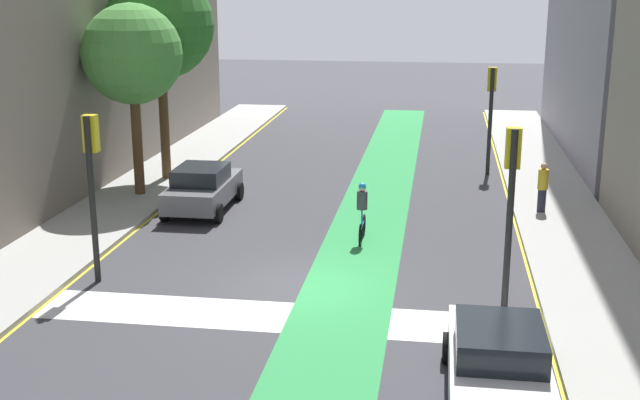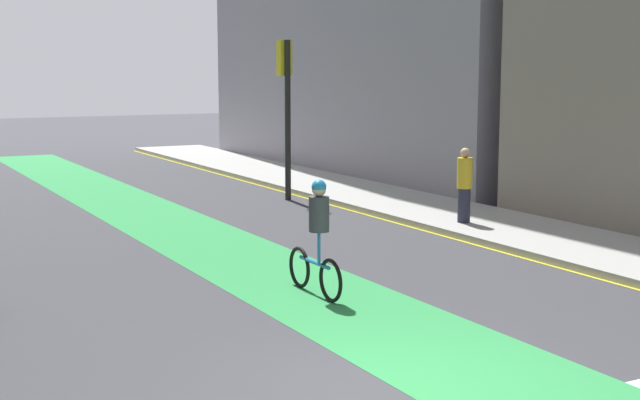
# 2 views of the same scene
# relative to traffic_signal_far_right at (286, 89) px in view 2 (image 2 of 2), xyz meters

# --- Properties ---
(ground_plane) EXTENTS (120.00, 120.00, 0.00)m
(ground_plane) POSITION_rel_traffic_signal_far_right_xyz_m (-5.40, -13.71, -3.03)
(ground_plane) COLOR #38383D
(bike_lane_paint) EXTENTS (2.40, 60.00, 0.01)m
(bike_lane_paint) POSITION_rel_traffic_signal_far_right_xyz_m (-4.15, -13.71, -3.02)
(bike_lane_paint) COLOR #2D8C47
(bike_lane_paint) RESTS_ON ground_plane
(traffic_signal_far_right) EXTENTS (0.35, 0.52, 4.32)m
(traffic_signal_far_right) POSITION_rel_traffic_signal_far_right_xyz_m (0.00, 0.00, 0.00)
(traffic_signal_far_right) COLOR black
(traffic_signal_far_right) RESTS_ON ground_plane
(cyclist_in_lane) EXTENTS (0.32, 1.73, 1.86)m
(cyclist_in_lane) POSITION_rel_traffic_signal_far_right_xyz_m (-4.19, -9.68, -2.06)
(cyclist_in_lane) COLOR black
(cyclist_in_lane) RESTS_ON ground_plane
(pedestrian_sidewalk_right_a) EXTENTS (0.34, 0.34, 1.67)m
(pedestrian_sidewalk_right_a) POSITION_rel_traffic_signal_far_right_xyz_m (1.49, -5.99, -2.03)
(pedestrian_sidewalk_right_a) COLOR #262638
(pedestrian_sidewalk_right_a) RESTS_ON sidewalk_right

